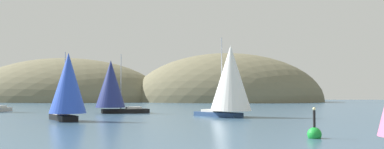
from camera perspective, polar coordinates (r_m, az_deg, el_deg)
name	(u,v)px	position (r m, az deg, el deg)	size (l,w,h in m)	color
headland_left	(64,101)	(168.04, -16.43, -3.41)	(75.32, 44.00, 32.13)	#6B664C
headland_center	(226,102)	(157.37, 4.52, -3.58)	(69.06, 44.00, 34.97)	#6B664C
sailboat_navy_sail	(112,86)	(74.32, -10.46, -1.44)	(9.69, 6.95, 10.00)	black
sailboat_white_mainsail	(230,79)	(62.01, 5.01, -0.63)	(9.62, 9.30, 11.46)	navy
sailboat_blue_spinnaker	(68,85)	(55.21, -15.95, -1.37)	(7.14, 8.32, 8.59)	black
channel_buoy	(314,133)	(35.26, 15.72, -7.44)	(1.10, 1.10, 2.64)	green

